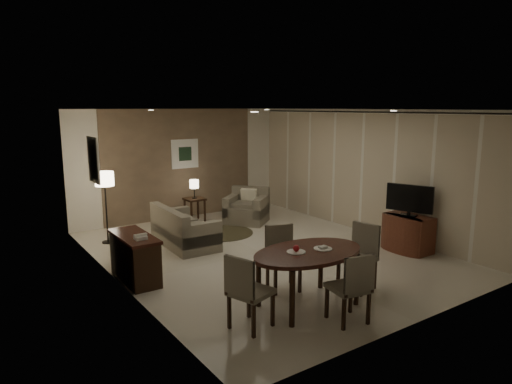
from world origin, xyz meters
TOP-DOWN VIEW (x-y plane):
  - room_shell at (0.00, 0.40)m, footprint 5.50×7.00m
  - taupe_accent at (0.00, 3.48)m, footprint 3.96×0.03m
  - curtain_wall at (2.68, 0.00)m, footprint 0.08×6.70m
  - curtain_rod at (2.68, 0.00)m, footprint 0.03×6.80m
  - art_back_frame at (0.10, 3.46)m, footprint 0.72×0.03m
  - art_back_canvas at (0.10, 3.44)m, footprint 0.34×0.01m
  - art_left_frame at (-2.72, 1.20)m, footprint 0.03×0.60m
  - art_left_canvas at (-2.71, 1.20)m, footprint 0.01×0.46m
  - downlight_nl at (-1.40, -1.80)m, footprint 0.10×0.10m
  - downlight_nr at (1.40, -1.80)m, footprint 0.10×0.10m
  - downlight_fl at (-1.40, 1.80)m, footprint 0.10×0.10m
  - downlight_fr at (1.40, 1.80)m, footprint 0.10×0.10m
  - console_desk at (-2.49, 0.00)m, footprint 0.48×1.20m
  - telephone at (-2.49, -0.30)m, footprint 0.20×0.14m
  - tv_cabinet at (2.40, -1.50)m, footprint 0.48×0.90m
  - flat_tv at (2.38, -1.50)m, footprint 0.36×0.85m
  - dining_table at (-0.83, -2.29)m, footprint 1.69×1.06m
  - chair_near at (-0.72, -2.95)m, footprint 0.53×0.53m
  - chair_far at (-0.76, -1.64)m, footprint 0.59×0.59m
  - chair_left at (-1.85, -2.38)m, footprint 0.59×0.59m
  - chair_right at (0.17, -2.27)m, footprint 0.57×0.57m
  - plate_a at (-1.01, -2.24)m, footprint 0.26×0.26m
  - plate_b at (-0.61, -2.34)m, footprint 0.26×0.26m
  - fruit_apple at (-1.01, -2.24)m, footprint 0.09×0.09m
  - napkin at (-0.61, -2.34)m, footprint 0.12×0.08m
  - round_rug at (0.06, 1.62)m, footprint 1.37×1.37m
  - sofa at (-0.99, 1.28)m, footprint 1.69×0.89m
  - armchair at (1.02, 2.09)m, footprint 1.26×1.27m
  - side_table at (0.06, 2.92)m, footprint 0.45×0.45m
  - table_lamp at (0.06, 2.92)m, footprint 0.22×0.22m
  - floor_lamp at (-2.23, 2.32)m, footprint 0.37×0.37m

SIDE VIEW (x-z plane):
  - round_rug at x=0.06m, z-range 0.00..0.01m
  - side_table at x=0.06m, z-range 0.00..0.57m
  - tv_cabinet at x=2.40m, z-range 0.00..0.70m
  - console_desk at x=-2.49m, z-range 0.00..0.75m
  - sofa at x=-0.99m, z-range 0.00..0.78m
  - dining_table at x=-0.83m, z-range 0.00..0.79m
  - armchair at x=1.02m, z-range 0.00..0.82m
  - chair_near at x=-0.72m, z-range 0.00..0.95m
  - chair_far at x=-0.76m, z-range 0.00..0.96m
  - chair_left at x=-1.85m, z-range 0.00..0.97m
  - chair_right at x=0.17m, z-range 0.00..0.99m
  - floor_lamp at x=-2.23m, z-range 0.00..1.47m
  - telephone at x=-2.49m, z-range 0.76..0.85m
  - plate_a at x=-1.01m, z-range 0.79..0.81m
  - plate_b at x=-0.61m, z-range 0.79..0.81m
  - table_lamp at x=0.06m, z-range 0.57..1.07m
  - napkin at x=-0.61m, z-range 0.81..0.84m
  - fruit_apple at x=-1.01m, z-range 0.81..0.90m
  - flat_tv at x=2.38m, z-range 0.72..1.32m
  - curtain_wall at x=2.68m, z-range 0.03..2.61m
  - taupe_accent at x=0.00m, z-range 0.00..2.70m
  - room_shell at x=0.00m, z-range 0.00..2.70m
  - art_back_frame at x=0.10m, z-range 1.24..1.96m
  - art_back_canvas at x=0.10m, z-range 1.43..1.77m
  - art_left_frame at x=-2.72m, z-range 1.45..2.25m
  - art_left_canvas at x=-2.71m, z-range 1.53..2.17m
  - curtain_rod at x=2.68m, z-range 2.62..2.66m
  - downlight_nl at x=-1.40m, z-range 2.68..2.69m
  - downlight_nr at x=1.40m, z-range 2.68..2.69m
  - downlight_fl at x=-1.40m, z-range 2.68..2.69m
  - downlight_fr at x=1.40m, z-range 2.68..2.69m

